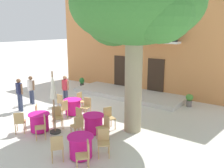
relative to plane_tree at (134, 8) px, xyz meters
The scene contains 30 objects.
ground_plane 5.96m from the plane_tree, behind, with size 120.00×120.00×0.00m, color silver.
building_facade 8.18m from the plane_tree, 110.91° to the left, with size 13.00×5.09×7.50m.
entrance_step_platform 7.07m from the plane_tree, 123.64° to the left, with size 7.00×2.47×0.25m, color silver.
plane_tree is the anchor object (origin of this frame).
cafe_table_near_tree 4.78m from the plane_tree, 133.65° to the right, with size 0.86×0.86×0.76m.
cafe_chair_near_tree_0 4.48m from the plane_tree, 152.85° to the right, with size 0.53×0.53×0.91m.
cafe_chair_near_tree_1 4.87m from the plane_tree, 149.63° to the right, with size 0.47×0.47×0.91m.
cafe_chair_near_tree_2 4.93m from the plane_tree, 124.23° to the right, with size 0.51×0.51×0.91m.
cafe_chair_near_tree_3 4.60m from the plane_tree, 105.44° to the right, with size 0.52×0.52×0.91m.
cafe_table_middle 5.90m from the plane_tree, 142.05° to the right, with size 0.86×0.86×0.76m.
cafe_chair_middle_0 5.97m from the plane_tree, 152.41° to the right, with size 0.57×0.57×0.91m.
cafe_chair_middle_1 6.30m from the plane_tree, 139.76° to the right, with size 0.57×0.57×0.91m.
cafe_chair_middle_2 5.66m from the plane_tree, 130.84° to the right, with size 0.56×0.56×0.91m.
cafe_chair_middle_3 5.39m from the plane_tree, 148.03° to the right, with size 0.55×0.55×0.91m.
cafe_table_front 5.60m from the plane_tree, behind, with size 0.86×0.86×0.76m.
cafe_chair_front_0 5.61m from the plane_tree, 169.15° to the left, with size 0.43×0.43×0.91m.
cafe_chair_front_1 5.97m from the plane_tree, behind, with size 0.42×0.42×0.91m.
cafe_chair_front_2 5.48m from the plane_tree, 165.52° to the right, with size 0.42×0.42×0.91m.
cafe_chair_front_3 5.08m from the plane_tree, behind, with size 0.45×0.45×0.91m.
cafe_table_far_side 5.36m from the plane_tree, 93.78° to the right, with size 0.86×0.86×0.76m.
cafe_chair_far_side_0 5.53m from the plane_tree, 83.12° to the right, with size 0.57×0.57×0.91m.
cafe_chair_far_side_1 4.98m from the plane_tree, 81.99° to the right, with size 0.56×0.56×0.91m.
cafe_chair_far_side_2 5.05m from the plane_tree, 107.57° to the right, with size 0.57×0.57×0.91m.
cafe_chair_far_side_3 5.64m from the plane_tree, 100.13° to the right, with size 0.56×0.56×0.91m.
cafe_umbrella 4.51m from the plane_tree, 138.64° to the right, with size 0.44×0.44×2.55m.
ground_planter_left 9.18m from the plane_tree, 147.39° to the left, with size 0.36×0.36×0.70m.
ground_planter_right 6.41m from the plane_tree, 77.80° to the left, with size 0.40×0.40×0.69m.
pedestrian_near_entrance 6.24m from the plane_tree, behind, with size 0.53×0.40×1.64m.
pedestrian_mid_plaza 7.53m from the plane_tree, behind, with size 0.53×0.37×1.59m.
pedestrian_by_tree 7.17m from the plane_tree, 167.50° to the right, with size 0.53×0.30×1.70m.
Camera 1 is at (8.19, -8.77, 4.18)m, focal length 38.86 mm.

